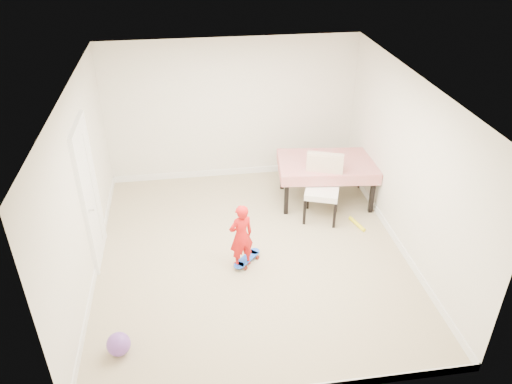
{
  "coord_description": "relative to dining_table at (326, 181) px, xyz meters",
  "views": [
    {
      "loc": [
        -0.79,
        -5.88,
        4.64
      ],
      "look_at": [
        0.1,
        0.2,
        0.95
      ],
      "focal_mm": 35.0,
      "sensor_mm": 36.0,
      "label": 1
    }
  ],
  "objects": [
    {
      "name": "baseboard_right",
      "position": [
        0.76,
        -1.34,
        -0.32
      ],
      "size": [
        0.02,
        5.0,
        0.12
      ],
      "primitive_type": "cube",
      "color": "white",
      "rests_on": "ground"
    },
    {
      "name": "wall_right",
      "position": [
        0.75,
        -1.34,
        0.92
      ],
      "size": [
        0.04,
        5.0,
        2.6
      ],
      "primitive_type": "cube",
      "color": "beige",
      "rests_on": "ground"
    },
    {
      "name": "wall_left",
      "position": [
        -3.71,
        -1.34,
        0.92
      ],
      "size": [
        0.04,
        5.0,
        2.6
      ],
      "primitive_type": "cube",
      "color": "beige",
      "rests_on": "ground"
    },
    {
      "name": "baseboard_back",
      "position": [
        -1.48,
        1.15,
        -0.32
      ],
      "size": [
        4.5,
        0.02,
        0.12
      ],
      "primitive_type": "cube",
      "color": "white",
      "rests_on": "ground"
    },
    {
      "name": "wall_front",
      "position": [
        -1.48,
        -3.82,
        0.92
      ],
      "size": [
        4.5,
        0.04,
        2.6
      ],
      "primitive_type": "cube",
      "color": "beige",
      "rests_on": "ground"
    },
    {
      "name": "baseboard_left",
      "position": [
        -3.72,
        -1.34,
        -0.32
      ],
      "size": [
        0.02,
        5.0,
        0.12
      ],
      "primitive_type": "cube",
      "color": "white",
      "rests_on": "ground"
    },
    {
      "name": "ground",
      "position": [
        -1.48,
        -1.34,
        -0.38
      ],
      "size": [
        5.0,
        5.0,
        0.0
      ],
      "primitive_type": "plane",
      "color": "tan",
      "rests_on": "ground"
    },
    {
      "name": "wall_back",
      "position": [
        -1.48,
        1.14,
        0.92
      ],
      "size": [
        4.5,
        0.04,
        2.6
      ],
      "primitive_type": "cube",
      "color": "beige",
      "rests_on": "ground"
    },
    {
      "name": "dining_chair",
      "position": [
        -0.22,
        -0.54,
        0.16
      ],
      "size": [
        0.78,
        0.82,
        1.08
      ],
      "primitive_type": null,
      "rotation": [
        0.0,
        0.0,
        -0.35
      ],
      "color": "silver",
      "rests_on": "ground"
    },
    {
      "name": "dining_table",
      "position": [
        0.0,
        0.0,
        0.0
      ],
      "size": [
        1.73,
        1.2,
        0.76
      ],
      "primitive_type": null,
      "rotation": [
        0.0,
        0.0,
        -0.11
      ],
      "color": "red",
      "rests_on": "ground"
    },
    {
      "name": "ceiling",
      "position": [
        -1.48,
        -1.34,
        2.2
      ],
      "size": [
        4.5,
        5.0,
        0.04
      ],
      "primitive_type": "cube",
      "color": "silver",
      "rests_on": "wall_back"
    },
    {
      "name": "child",
      "position": [
        -1.66,
        -1.6,
        0.12
      ],
      "size": [
        0.42,
        0.35,
        1.0
      ],
      "primitive_type": "imported",
      "rotation": [
        0.0,
        0.0,
        3.49
      ],
      "color": "red",
      "rests_on": "ground"
    },
    {
      "name": "foam_toy",
      "position": [
        0.32,
        -0.86,
        -0.35
      ],
      "size": [
        0.17,
        0.4,
        0.06
      ],
      "primitive_type": "cylinder",
      "rotation": [
        1.57,
        0.0,
        0.29
      ],
      "color": "yellow",
      "rests_on": "ground"
    },
    {
      "name": "skateboard",
      "position": [
        -1.58,
        -1.53,
        -0.34
      ],
      "size": [
        0.52,
        0.53,
        0.08
      ],
      "primitive_type": null,
      "rotation": [
        0.0,
        0.0,
        0.82
      ],
      "color": "blue",
      "rests_on": "ground"
    },
    {
      "name": "door",
      "position": [
        -3.71,
        -1.04,
        0.64
      ],
      "size": [
        0.11,
        0.94,
        2.11
      ],
      "primitive_type": "cube",
      "color": "white",
      "rests_on": "ground"
    },
    {
      "name": "balloon",
      "position": [
        -3.27,
        -2.97,
        -0.24
      ],
      "size": [
        0.28,
        0.28,
        0.28
      ],
      "primitive_type": "sphere",
      "color": "#7344A3",
      "rests_on": "ground"
    }
  ]
}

